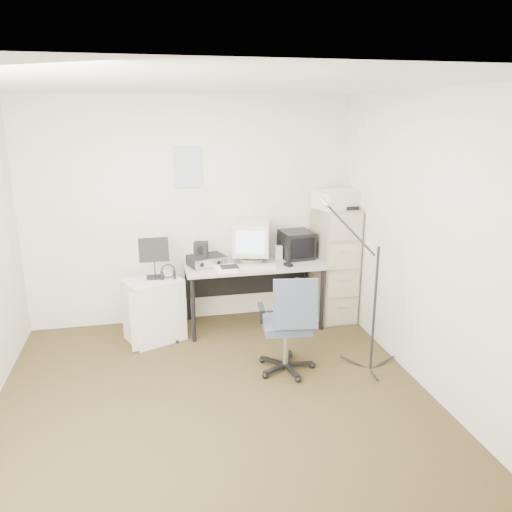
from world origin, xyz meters
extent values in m
cube|color=#3D311A|center=(0.00, 0.00, -0.01)|extent=(3.60, 3.60, 0.01)
cube|color=white|center=(0.00, 0.00, 2.50)|extent=(3.60, 3.60, 0.01)
cube|color=beige|center=(0.00, 1.80, 1.25)|extent=(3.60, 0.02, 2.50)
cube|color=beige|center=(0.00, -1.80, 1.25)|extent=(3.60, 0.02, 2.50)
cube|color=beige|center=(1.80, 0.00, 1.25)|extent=(0.02, 3.60, 2.50)
cube|color=white|center=(-0.02, 1.79, 1.75)|extent=(0.30, 0.02, 0.44)
cube|color=tan|center=(1.58, 1.48, 0.65)|extent=(0.40, 0.60, 1.30)
cube|color=beige|center=(1.58, 1.44, 1.39)|extent=(0.56, 0.46, 0.19)
cube|color=#9E9E9E|center=(0.63, 1.45, 0.36)|extent=(1.50, 0.70, 0.73)
cube|color=beige|center=(0.62, 1.53, 0.94)|extent=(0.48, 0.49, 0.43)
cube|color=black|center=(1.15, 1.54, 0.88)|extent=(0.37, 0.39, 0.30)
cube|color=beige|center=(0.94, 1.53, 0.80)|extent=(0.09, 0.09, 0.15)
cube|color=beige|center=(0.63, 1.27, 0.74)|extent=(0.41, 0.18, 0.02)
cube|color=black|center=(0.97, 1.24, 0.74)|extent=(0.09, 0.11, 0.03)
cube|color=black|center=(0.11, 1.47, 0.78)|extent=(0.43, 0.36, 0.11)
cube|color=black|center=(0.07, 1.50, 0.91)|extent=(0.17, 0.16, 0.14)
cube|color=white|center=(0.30, 1.28, 0.74)|extent=(0.23, 0.31, 0.02)
cube|color=beige|center=(1.22, 1.50, 0.21)|extent=(0.34, 0.49, 0.42)
cube|color=#2F384B|center=(0.70, 0.37, 0.47)|extent=(0.61, 0.61, 0.95)
cube|color=silver|center=(-0.47, 1.30, 0.33)|extent=(0.66, 0.60, 0.66)
cube|color=black|center=(-0.43, 1.35, 0.88)|extent=(0.32, 0.20, 0.44)
torus|color=black|center=(-0.30, 1.28, 0.72)|extent=(0.20, 0.20, 0.03)
cylinder|color=black|center=(1.49, 0.21, 0.78)|extent=(0.03, 0.03, 1.55)
camera|label=1|loc=(-0.46, -3.67, 2.31)|focal=35.00mm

